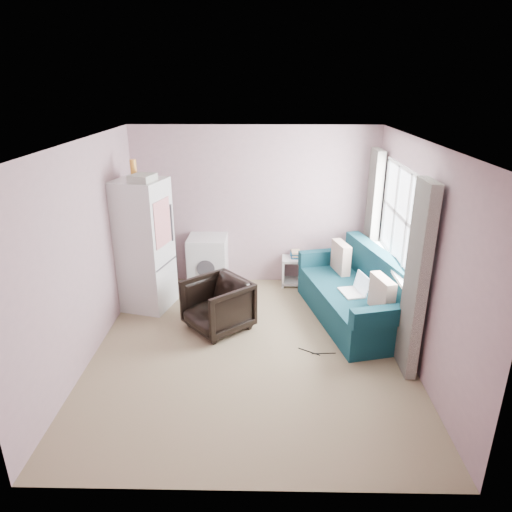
{
  "coord_description": "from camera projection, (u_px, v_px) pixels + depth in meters",
  "views": [
    {
      "loc": [
        0.15,
        -4.86,
        3.1
      ],
      "look_at": [
        0.05,
        0.6,
        1.0
      ],
      "focal_mm": 32.0,
      "sensor_mm": 36.0,
      "label": 1
    }
  ],
  "objects": [
    {
      "name": "window_dressing",
      "position": [
        391.0,
        246.0,
        5.87
      ],
      "size": [
        0.17,
        2.62,
        2.18
      ],
      "color": "white",
      "rests_on": "ground"
    },
    {
      "name": "washing_machine",
      "position": [
        208.0,
        261.0,
        7.22
      ],
      "size": [
        0.6,
        0.61,
        0.84
      ],
      "rotation": [
        0.0,
        0.0,
        -0.01
      ],
      "color": "silver",
      "rests_on": "ground"
    },
    {
      "name": "sofa",
      "position": [
        358.0,
        296.0,
        6.26
      ],
      "size": [
        1.41,
        2.26,
        0.94
      ],
      "rotation": [
        0.0,
        0.0,
        0.24
      ],
      "color": "#103D49",
      "rests_on": "ground"
    },
    {
      "name": "fridge",
      "position": [
        144.0,
        245.0,
        6.4
      ],
      "size": [
        0.79,
        0.78,
        2.13
      ],
      "rotation": [
        0.0,
        0.0,
        -0.25
      ],
      "color": "silver",
      "rests_on": "ground"
    },
    {
      "name": "room",
      "position": [
        252.0,
        254.0,
        5.21
      ],
      "size": [
        3.84,
        4.24,
        2.54
      ],
      "color": "#8A785A",
      "rests_on": "ground"
    },
    {
      "name": "side_table",
      "position": [
        295.0,
        268.0,
        7.38
      ],
      "size": [
        0.43,
        0.43,
        0.57
      ],
      "rotation": [
        0.0,
        0.0,
        -0.04
      ],
      "color": "silver",
      "rests_on": "ground"
    },
    {
      "name": "armchair",
      "position": [
        218.0,
        303.0,
        5.98
      ],
      "size": [
        1.0,
        1.01,
        0.76
      ],
      "primitive_type": "imported",
      "rotation": [
        0.0,
        0.0,
        -0.86
      ],
      "color": "black",
      "rests_on": "ground"
    },
    {
      "name": "floor_cables",
      "position": [
        316.0,
        352.0,
        5.56
      ],
      "size": [
        0.45,
        0.17,
        0.01
      ],
      "rotation": [
        0.0,
        0.0,
        -0.21
      ],
      "color": "black",
      "rests_on": "ground"
    }
  ]
}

